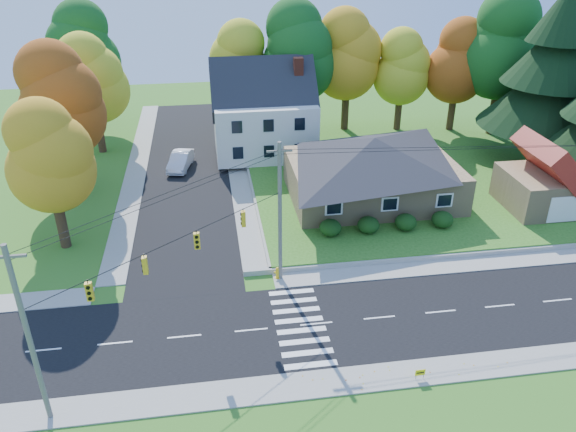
% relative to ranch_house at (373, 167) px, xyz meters
% --- Properties ---
extents(ground, '(120.00, 120.00, 0.00)m').
position_rel_ranch_house_xyz_m(ground, '(-8.00, -16.00, -3.27)').
color(ground, '#3D7923').
extents(road_main, '(90.00, 8.00, 0.02)m').
position_rel_ranch_house_xyz_m(road_main, '(-8.00, -16.00, -3.26)').
color(road_main, black).
rests_on(road_main, ground).
extents(road_cross, '(8.00, 44.00, 0.02)m').
position_rel_ranch_house_xyz_m(road_cross, '(-16.00, 10.00, -3.25)').
color(road_cross, black).
rests_on(road_cross, ground).
extents(sidewalk_north, '(90.00, 2.00, 0.08)m').
position_rel_ranch_house_xyz_m(sidewalk_north, '(-8.00, -11.00, -3.23)').
color(sidewalk_north, '#9C9A90').
rests_on(sidewalk_north, ground).
extents(sidewalk_south, '(90.00, 2.00, 0.08)m').
position_rel_ranch_house_xyz_m(sidewalk_south, '(-8.00, -21.00, -3.23)').
color(sidewalk_south, '#9C9A90').
rests_on(sidewalk_south, ground).
extents(lawn, '(30.00, 30.00, 0.50)m').
position_rel_ranch_house_xyz_m(lawn, '(5.00, 5.00, -3.02)').
color(lawn, '#3D7923').
rests_on(lawn, ground).
extents(ranch_house, '(14.60, 10.60, 5.40)m').
position_rel_ranch_house_xyz_m(ranch_house, '(0.00, 0.00, 0.00)').
color(ranch_house, tan).
rests_on(ranch_house, lawn).
extents(colonial_house, '(10.40, 8.40, 9.60)m').
position_rel_ranch_house_xyz_m(colonial_house, '(-7.96, 12.00, 1.32)').
color(colonial_house, silver).
rests_on(colonial_house, lawn).
extents(garage, '(7.30, 6.30, 4.60)m').
position_rel_ranch_house_xyz_m(garage, '(14.00, -4.01, -0.42)').
color(garage, tan).
rests_on(garage, lawn).
extents(hedge_row, '(10.70, 1.70, 1.27)m').
position_rel_ranch_house_xyz_m(hedge_row, '(-0.50, -6.20, -2.13)').
color(hedge_row, '#163A10').
rests_on(hedge_row, lawn).
extents(traffic_infrastructure, '(38.10, 10.66, 10.00)m').
position_rel_ranch_house_xyz_m(traffic_infrastructure, '(-8.15, -14.65, 1.88)').
color(traffic_infrastructure, '#666059').
rests_on(traffic_infrastructure, ground).
extents(tree_lot_0, '(6.72, 6.72, 12.51)m').
position_rel_ranch_house_xyz_m(tree_lot_0, '(-10.00, 18.00, 5.04)').
color(tree_lot_0, '#3F2A19').
rests_on(tree_lot_0, lawn).
extents(tree_lot_1, '(7.84, 7.84, 14.60)m').
position_rel_ranch_house_xyz_m(tree_lot_1, '(-4.00, 17.00, 6.35)').
color(tree_lot_1, '#3F2A19').
rests_on(tree_lot_1, lawn).
extents(tree_lot_2, '(7.28, 7.28, 13.56)m').
position_rel_ranch_house_xyz_m(tree_lot_2, '(2.00, 18.00, 5.70)').
color(tree_lot_2, '#3F2A19').
rests_on(tree_lot_2, lawn).
extents(tree_lot_3, '(6.16, 6.16, 11.47)m').
position_rel_ranch_house_xyz_m(tree_lot_3, '(8.00, 17.00, 4.39)').
color(tree_lot_3, '#3F2A19').
rests_on(tree_lot_3, lawn).
extents(tree_lot_4, '(6.72, 6.72, 12.51)m').
position_rel_ranch_house_xyz_m(tree_lot_4, '(14.00, 16.00, 5.04)').
color(tree_lot_4, '#3F2A19').
rests_on(tree_lot_4, lawn).
extents(tree_lot_5, '(8.40, 8.40, 15.64)m').
position_rel_ranch_house_xyz_m(tree_lot_5, '(18.00, 14.00, 7.00)').
color(tree_lot_5, '#3F2A19').
rests_on(tree_lot_5, lawn).
extents(conifer_east_a, '(12.80, 12.80, 16.96)m').
position_rel_ranch_house_xyz_m(conifer_east_a, '(19.00, 6.00, 6.12)').
color(conifer_east_a, '#3F2A19').
rests_on(conifer_east_a, lawn).
extents(tree_west_0, '(6.16, 6.16, 11.47)m').
position_rel_ranch_house_xyz_m(tree_west_0, '(-25.00, -4.00, 3.89)').
color(tree_west_0, '#3F2A19').
rests_on(tree_west_0, ground).
extents(tree_west_1, '(7.28, 7.28, 13.56)m').
position_rel_ranch_house_xyz_m(tree_west_1, '(-26.00, 6.00, 5.20)').
color(tree_west_1, '#3F2A19').
rests_on(tree_west_1, ground).
extents(tree_west_2, '(6.72, 6.72, 12.51)m').
position_rel_ranch_house_xyz_m(tree_west_2, '(-25.00, 16.00, 4.54)').
color(tree_west_2, '#3F2A19').
rests_on(tree_west_2, ground).
extents(tree_west_3, '(7.84, 7.84, 14.60)m').
position_rel_ranch_house_xyz_m(tree_west_3, '(-27.00, 24.00, 5.85)').
color(tree_west_3, '#3F2A19').
rests_on(tree_west_3, ground).
extents(white_car, '(2.77, 5.21, 1.63)m').
position_rel_ranch_house_xyz_m(white_car, '(-16.62, 10.02, -2.43)').
color(white_car, silver).
rests_on(white_car, road_cross).
extents(fire_hydrant, '(0.50, 0.40, 0.91)m').
position_rel_ranch_house_xyz_m(fire_hydrant, '(-9.68, -10.74, -2.83)').
color(fire_hydrant, yellow).
rests_on(fire_hydrant, ground).
extents(yard_sign, '(0.56, 0.05, 0.71)m').
position_rel_ranch_house_xyz_m(yard_sign, '(-3.43, -21.48, -2.76)').
color(yard_sign, black).
rests_on(yard_sign, ground).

